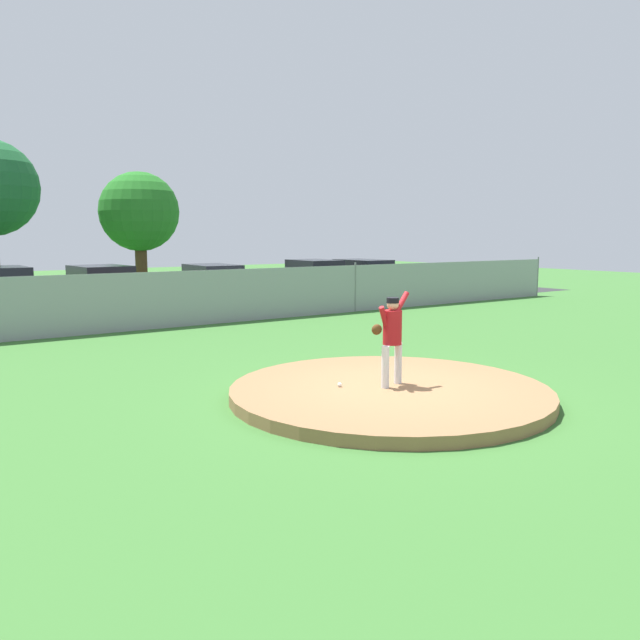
% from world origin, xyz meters
% --- Properties ---
extents(ground_plane, '(80.00, 80.00, 0.00)m').
position_xyz_m(ground_plane, '(0.00, 6.00, 0.00)').
color(ground_plane, '#386B2D').
extents(asphalt_strip, '(44.00, 7.00, 0.01)m').
position_xyz_m(asphalt_strip, '(0.00, 14.50, 0.00)').
color(asphalt_strip, '#2B2B2D').
rests_on(asphalt_strip, ground_plane).
extents(pitchers_mound, '(5.42, 5.42, 0.20)m').
position_xyz_m(pitchers_mound, '(0.00, 0.00, 0.10)').
color(pitchers_mound, olive).
rests_on(pitchers_mound, ground_plane).
extents(pitcher_youth, '(0.81, 0.32, 1.59)m').
position_xyz_m(pitcher_youth, '(0.06, 0.02, 1.12)').
color(pitcher_youth, silver).
rests_on(pitcher_youth, pitchers_mound).
extents(baseball, '(0.07, 0.07, 0.07)m').
position_xyz_m(baseball, '(-0.71, 0.45, 0.23)').
color(baseball, white).
rests_on(baseball, pitchers_mound).
extents(chainlink_fence, '(35.65, 0.07, 1.79)m').
position_xyz_m(chainlink_fence, '(0.00, 10.00, 0.85)').
color(chainlink_fence, gray).
rests_on(chainlink_fence, ground_plane).
extents(parked_car_charcoal, '(1.86, 4.17, 1.73)m').
position_xyz_m(parked_car_charcoal, '(8.27, 14.30, 0.82)').
color(parked_car_charcoal, '#232328').
rests_on(parked_car_charcoal, ground_plane).
extents(parked_car_white, '(1.91, 4.70, 1.62)m').
position_xyz_m(parked_car_white, '(3.82, 14.98, 0.78)').
color(parked_car_white, silver).
rests_on(parked_car_white, ground_plane).
extents(parked_car_burgundy, '(2.06, 4.14, 1.73)m').
position_xyz_m(parked_car_burgundy, '(-0.79, 14.09, 0.81)').
color(parked_car_burgundy, maroon).
rests_on(parked_car_burgundy, ground_plane).
extents(parked_car_navy, '(1.86, 4.78, 1.67)m').
position_xyz_m(parked_car_navy, '(11.28, 14.73, 0.80)').
color(parked_car_navy, '#161E4C').
rests_on(parked_car_navy, ground_plane).
extents(tree_tall_centre, '(3.86, 3.86, 5.86)m').
position_xyz_m(tree_tall_centre, '(3.59, 22.60, 3.89)').
color(tree_tall_centre, '#4C331E').
rests_on(tree_tall_centre, ground_plane).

